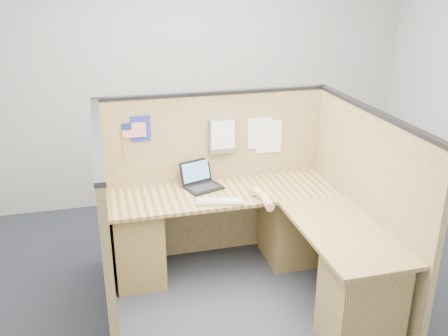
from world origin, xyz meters
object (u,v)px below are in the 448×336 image
object	(u,v)px
l_desk	(258,246)
mouse	(257,193)
keyboard	(220,201)
laptop	(202,180)

from	to	relation	value
l_desk	mouse	distance (m)	0.44
keyboard	mouse	bearing A→B (deg)	22.96
laptop	mouse	world-z (taller)	laptop
keyboard	mouse	distance (m)	0.34
laptop	keyboard	distance (m)	0.38
l_desk	laptop	distance (m)	0.76
keyboard	l_desk	bearing A→B (deg)	-21.92
laptop	keyboard	xyz separation A→B (m)	(0.06, -0.37, -0.04)
laptop	keyboard	size ratio (longest dim) A/B	0.91
laptop	keyboard	bearing A→B (deg)	-99.81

